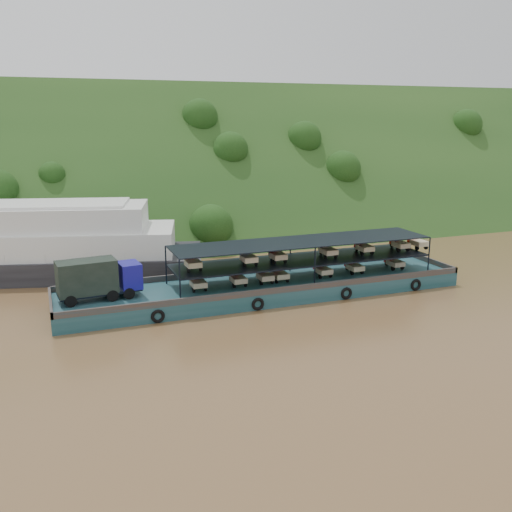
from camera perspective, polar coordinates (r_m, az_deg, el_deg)
name	(u,v)px	position (r m, az deg, el deg)	size (l,w,h in m)	color
ground	(290,298)	(48.69, 3.47, -4.24)	(160.00, 160.00, 0.00)	brown
hillside	(187,225)	(81.86, -6.95, 3.05)	(140.00, 28.00, 28.00)	#173714
cargo_barge	(255,284)	(48.76, -0.10, -2.83)	(35.00, 7.18, 4.54)	#123B3F
passenger_ferry	(17,245)	(59.36, -22.80, 1.05)	(36.18, 17.51, 7.11)	black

